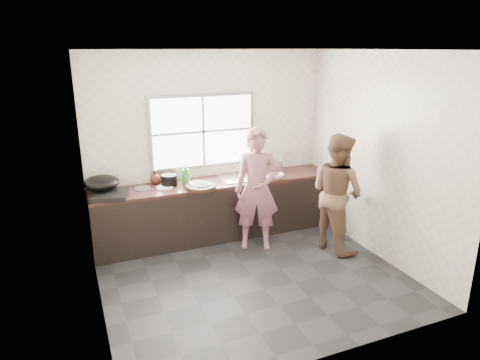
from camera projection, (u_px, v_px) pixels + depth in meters
name	position (u px, v px, depth m)	size (l,w,h in m)	color
floor	(253.00, 276.00, 5.34)	(3.60, 3.20, 0.01)	#272729
ceiling	(255.00, 49.00, 4.54)	(3.60, 3.20, 0.01)	silver
wall_back	(209.00, 144.00, 6.35)	(3.60, 0.01, 2.70)	silver
wall_left	(89.00, 191.00, 4.28)	(0.01, 3.20, 2.70)	beige
wall_right	(379.00, 157.00, 5.60)	(0.01, 3.20, 2.70)	beige
wall_front	(333.00, 222.00, 3.52)	(3.60, 0.01, 2.70)	beige
cabinet	(217.00, 210.00, 6.36)	(3.60, 0.62, 0.82)	black
countertop	(217.00, 182.00, 6.23)	(3.60, 0.64, 0.04)	#381C17
sink	(239.00, 178.00, 6.35)	(0.55, 0.45, 0.02)	silver
faucet	(234.00, 165.00, 6.48)	(0.02, 0.02, 0.30)	silver
window_frame	(203.00, 131.00, 6.25)	(1.60, 0.05, 1.10)	#9EA0A5
window_glazing	(203.00, 132.00, 6.22)	(1.50, 0.01, 1.00)	white
woman	(257.00, 193.00, 5.90)	(0.58, 0.38, 1.59)	#AC6775
person_side	(337.00, 192.00, 5.85)	(0.80, 0.62, 1.65)	brown
cutting_board	(201.00, 186.00, 5.92)	(0.43, 0.43, 0.04)	black
cleaver	(194.00, 182.00, 6.04)	(0.20, 0.10, 0.01)	silver
bowl_mince	(201.00, 186.00, 5.92)	(0.23, 0.23, 0.06)	white
bowl_crabs	(277.00, 177.00, 6.35)	(0.18, 0.18, 0.06)	silver
bowl_held	(263.00, 178.00, 6.27)	(0.21, 0.21, 0.07)	silver
black_pot	(169.00, 180.00, 6.00)	(0.22, 0.22, 0.16)	black
plate_food	(165.00, 187.00, 5.91)	(0.23, 0.23, 0.02)	white
bottle_green	(186.00, 174.00, 6.04)	(0.12, 0.12, 0.30)	#2D812A
bottle_brown_tall	(173.00, 175.00, 6.18)	(0.09, 0.09, 0.19)	#492412
bottle_brown_short	(155.00, 177.00, 6.09)	(0.14, 0.14, 0.18)	#4B1B12
glass_jar	(168.00, 179.00, 6.16)	(0.07, 0.07, 0.11)	silver
burner	(110.00, 195.00, 5.54)	(0.43, 0.43, 0.06)	black
wok	(102.00, 183.00, 5.67)	(0.47, 0.47, 0.18)	black
dish_rack	(269.00, 162.00, 6.74)	(0.36, 0.25, 0.27)	silver
pot_lid_left	(114.00, 191.00, 5.78)	(0.23, 0.23, 0.01)	silver
pot_lid_right	(143.00, 189.00, 5.88)	(0.25, 0.25, 0.01)	#A6A6AC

